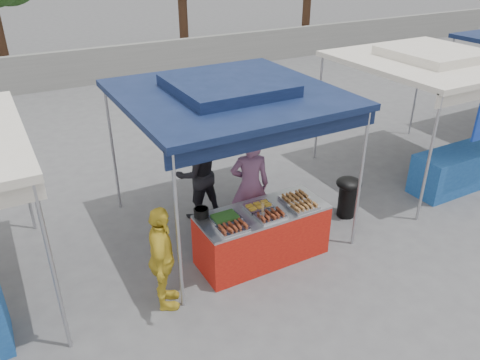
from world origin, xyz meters
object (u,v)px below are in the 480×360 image
cooking_pot (201,212)px  helper_man (197,173)px  wok_burner (348,193)px  vendor_woman (250,186)px  customer_person (162,259)px  vendor_table (262,235)px

cooking_pot → helper_man: helper_man is taller
wok_burner → helper_man: 2.68m
vendor_woman → helper_man: (-0.54, 0.90, -0.04)m
customer_person → helper_man: bearing=-13.6°
vendor_table → cooking_pot: size_ratio=9.18×
vendor_woman → customer_person: bearing=48.8°
vendor_table → vendor_woman: size_ratio=1.14×
vendor_table → customer_person: bearing=-170.8°
vendor_table → cooking_pot: cooking_pot is taller
vendor_table → wok_burner: bearing=9.4°
helper_man → vendor_table: bearing=98.3°
vendor_table → helper_man: (-0.33, 1.63, 0.42)m
wok_burner → vendor_table: bearing=179.0°
wok_burner → vendor_woman: bearing=156.6°
wok_burner → helper_man: (-2.31, 1.31, 0.39)m
helper_man → wok_burner: bearing=147.3°
vendor_table → vendor_woman: bearing=74.4°
wok_burner → helper_man: size_ratio=0.45×
vendor_woman → customer_person: vendor_woman is taller
vendor_woman → helper_man: size_ratio=1.05×
vendor_table → helper_man: 1.72m
vendor_table → wok_burner: size_ratio=2.62×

